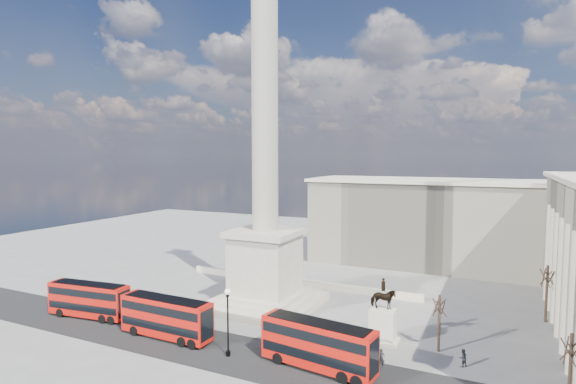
# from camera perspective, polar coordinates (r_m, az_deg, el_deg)

# --- Properties ---
(ground) EXTENTS (180.00, 180.00, 0.00)m
(ground) POSITION_cam_1_polar(r_m,az_deg,el_deg) (61.20, -5.15, -15.54)
(ground) COLOR gray
(ground) RESTS_ON ground
(asphalt_road) EXTENTS (120.00, 9.00, 0.01)m
(asphalt_road) POSITION_cam_1_polar(r_m,az_deg,el_deg) (50.88, -6.07, -19.86)
(asphalt_road) COLOR #262626
(asphalt_road) RESTS_ON ground
(nelsons_column) EXTENTS (14.00, 14.00, 49.85)m
(nelsons_column) POSITION_cam_1_polar(r_m,az_deg,el_deg) (62.36, -2.90, -2.90)
(nelsons_column) COLOR beige
(nelsons_column) RESTS_ON ground
(balustrade_wall) EXTENTS (40.00, 0.60, 1.10)m
(balustrade_wall) POSITION_cam_1_polar(r_m,az_deg,el_deg) (74.58, 1.22, -11.36)
(balustrade_wall) COLOR beige
(balustrade_wall) RESTS_ON ground
(building_northeast) EXTENTS (51.00, 17.00, 16.60)m
(building_northeast) POSITION_cam_1_polar(r_m,az_deg,el_deg) (90.83, 19.27, -3.72)
(building_northeast) COLOR #B3AD93
(building_northeast) RESTS_ON ground
(red_bus_a) EXTENTS (11.38, 3.78, 4.53)m
(red_bus_a) POSITION_cam_1_polar(r_m,az_deg,el_deg) (65.46, -23.91, -12.38)
(red_bus_a) COLOR red
(red_bus_a) RESTS_ON ground
(red_bus_b) EXTENTS (11.65, 2.95, 4.70)m
(red_bus_b) POSITION_cam_1_polar(r_m,az_deg,el_deg) (55.61, -15.14, -15.08)
(red_bus_b) COLOR red
(red_bus_b) RESTS_ON ground
(red_bus_c) EXTENTS (12.05, 4.18, 4.79)m
(red_bus_c) POSITION_cam_1_polar(r_m,az_deg,el_deg) (46.74, 3.89, -18.78)
(red_bus_c) COLOR red
(red_bus_c) RESTS_ON ground
(victorian_lamp) EXTENTS (0.62, 0.62, 7.25)m
(victorian_lamp) POSITION_cam_1_polar(r_m,az_deg,el_deg) (49.14, -7.65, -15.41)
(victorian_lamp) COLOR black
(victorian_lamp) RESTS_ON ground
(equestrian_statue) EXTENTS (3.50, 2.62, 7.41)m
(equestrian_statue) POSITION_cam_1_polar(r_m,az_deg,el_deg) (53.68, 11.94, -15.68)
(equestrian_statue) COLOR beige
(equestrian_statue) RESTS_ON ground
(bare_tree_near) EXTENTS (1.62, 1.62, 7.09)m
(bare_tree_near) POSITION_cam_1_polar(r_m,az_deg,el_deg) (44.73, 32.31, -16.35)
(bare_tree_near) COLOR #332319
(bare_tree_near) RESTS_ON ground
(bare_tree_mid) EXTENTS (1.72, 1.72, 6.53)m
(bare_tree_mid) POSITION_cam_1_polar(r_m,az_deg,el_deg) (52.08, 18.69, -13.43)
(bare_tree_mid) COLOR #332319
(bare_tree_mid) RESTS_ON ground
(bare_tree_far) EXTENTS (1.89, 1.89, 7.70)m
(bare_tree_far) POSITION_cam_1_polar(r_m,az_deg,el_deg) (66.10, 30.08, -9.13)
(bare_tree_far) COLOR #332319
(bare_tree_far) RESTS_ON ground
(pedestrian_walking) EXTENTS (0.76, 0.55, 1.92)m
(pedestrian_walking) POSITION_cam_1_polar(r_m,az_deg,el_deg) (48.47, 11.76, -19.98)
(pedestrian_walking) COLOR #24272A
(pedestrian_walking) RESTS_ON ground
(pedestrian_standing) EXTENTS (1.11, 1.11, 1.82)m
(pedestrian_standing) POSITION_cam_1_polar(r_m,az_deg,el_deg) (50.92, 21.31, -19.02)
(pedestrian_standing) COLOR #24272A
(pedestrian_standing) RESTS_ON ground
(pedestrian_crossing) EXTENTS (0.66, 1.03, 1.63)m
(pedestrian_crossing) POSITION_cam_1_polar(r_m,az_deg,el_deg) (51.59, 9.77, -18.56)
(pedestrian_crossing) COLOR #24272A
(pedestrian_crossing) RESTS_ON ground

